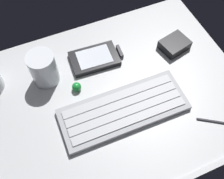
{
  "coord_description": "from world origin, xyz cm",
  "views": [
    {
      "loc": [
        -12.29,
        -28.82,
        55.23
      ],
      "look_at": [
        0.0,
        0.0,
        3.0
      ],
      "focal_mm": 43.02,
      "sensor_mm": 36.0,
      "label": 1
    }
  ],
  "objects_px": {
    "trackball_mouse": "(77,87)",
    "charger_block": "(174,45)",
    "handheld_device": "(97,58)",
    "stylus_pen": "(219,122)",
    "juice_cup": "(44,69)",
    "keyboard": "(124,109)"
  },
  "relations": [
    {
      "from": "trackball_mouse",
      "to": "charger_block",
      "type": "bearing_deg",
      "value": 4.49
    },
    {
      "from": "handheld_device",
      "to": "trackball_mouse",
      "type": "bearing_deg",
      "value": -139.73
    },
    {
      "from": "stylus_pen",
      "to": "handheld_device",
      "type": "bearing_deg",
      "value": 157.6
    },
    {
      "from": "juice_cup",
      "to": "charger_block",
      "type": "distance_m",
      "value": 0.34
    },
    {
      "from": "keyboard",
      "to": "charger_block",
      "type": "relative_size",
      "value": 4.17
    },
    {
      "from": "trackball_mouse",
      "to": "stylus_pen",
      "type": "height_order",
      "value": "trackball_mouse"
    },
    {
      "from": "keyboard",
      "to": "juice_cup",
      "type": "height_order",
      "value": "juice_cup"
    },
    {
      "from": "handheld_device",
      "to": "stylus_pen",
      "type": "relative_size",
      "value": 1.38
    },
    {
      "from": "handheld_device",
      "to": "stylus_pen",
      "type": "height_order",
      "value": "handheld_device"
    },
    {
      "from": "juice_cup",
      "to": "trackball_mouse",
      "type": "xyz_separation_m",
      "value": [
        0.06,
        -0.06,
        -0.03
      ]
    },
    {
      "from": "handheld_device",
      "to": "keyboard",
      "type": "bearing_deg",
      "value": -89.25
    },
    {
      "from": "keyboard",
      "to": "trackball_mouse",
      "type": "xyz_separation_m",
      "value": [
        -0.08,
        0.1,
        0.0
      ]
    },
    {
      "from": "handheld_device",
      "to": "charger_block",
      "type": "xyz_separation_m",
      "value": [
        0.2,
        -0.04,
        0.0
      ]
    },
    {
      "from": "keyboard",
      "to": "juice_cup",
      "type": "xyz_separation_m",
      "value": [
        -0.14,
        0.16,
        0.03
      ]
    },
    {
      "from": "keyboard",
      "to": "juice_cup",
      "type": "distance_m",
      "value": 0.21
    },
    {
      "from": "keyboard",
      "to": "handheld_device",
      "type": "relative_size",
      "value": 2.22
    },
    {
      "from": "charger_block",
      "to": "trackball_mouse",
      "type": "bearing_deg",
      "value": -175.51
    },
    {
      "from": "keyboard",
      "to": "stylus_pen",
      "type": "distance_m",
      "value": 0.21
    },
    {
      "from": "trackball_mouse",
      "to": "stylus_pen",
      "type": "distance_m",
      "value": 0.33
    },
    {
      "from": "keyboard",
      "to": "handheld_device",
      "type": "height_order",
      "value": "keyboard"
    },
    {
      "from": "charger_block",
      "to": "trackball_mouse",
      "type": "xyz_separation_m",
      "value": [
        -0.28,
        -0.02,
        -0.0
      ]
    },
    {
      "from": "trackball_mouse",
      "to": "handheld_device",
      "type": "bearing_deg",
      "value": 40.27
    }
  ]
}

